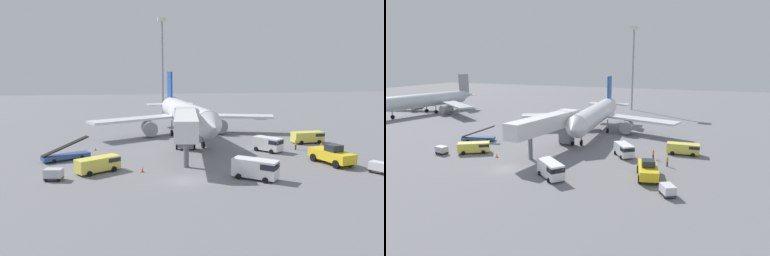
# 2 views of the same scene
# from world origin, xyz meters

# --- Properties ---
(ground_plane) EXTENTS (300.00, 300.00, 0.00)m
(ground_plane) POSITION_xyz_m (0.00, 0.00, 0.00)
(ground_plane) COLOR slate
(airplane_at_gate) EXTENTS (36.64, 36.80, 12.11)m
(airplane_at_gate) POSITION_xyz_m (4.54, 29.46, 4.15)
(airplane_at_gate) COLOR silver
(airplane_at_gate) RESTS_ON ground
(jet_bridge) EXTENTS (5.82, 18.17, 6.78)m
(jet_bridge) POSITION_xyz_m (1.84, 11.14, 5.02)
(jet_bridge) COLOR silver
(jet_bridge) RESTS_ON ground
(pushback_tug) EXTENTS (4.05, 6.90, 2.72)m
(pushback_tug) POSITION_xyz_m (20.84, 4.27, 1.26)
(pushback_tug) COLOR yellow
(pushback_tug) RESTS_ON ground
(belt_loader_truck) EXTENTS (6.69, 4.68, 3.15)m
(belt_loader_truck) POSITION_xyz_m (-15.11, 12.68, 0.76)
(belt_loader_truck) COLOR #2D4C8E
(belt_loader_truck) RESTS_ON ground
(service_van_mid_left) EXTENTS (5.34, 4.92, 2.38)m
(service_van_mid_left) POSITION_xyz_m (8.32, -0.89, 1.35)
(service_van_mid_left) COLOR white
(service_van_mid_left) RESTS_ON ground
(service_van_mid_right) EXTENTS (4.30, 4.82, 2.24)m
(service_van_mid_right) POSITION_xyz_m (15.18, 13.16, 1.27)
(service_van_mid_right) COLOR white
(service_van_mid_right) RESTS_ON ground
(service_van_near_right) EXTENTS (5.67, 4.62, 1.91)m
(service_van_near_right) POSITION_xyz_m (-10.06, 5.45, 1.11)
(service_van_near_right) COLOR #E5DB4C
(service_van_near_right) RESTS_ON ground
(service_van_rear_right) EXTENTS (5.57, 2.56, 1.97)m
(service_van_rear_right) POSITION_xyz_m (24.54, 18.44, 1.14)
(service_van_rear_right) COLOR #E5DB4C
(service_van_rear_right) RESTS_ON ground
(baggage_cart_mid_center) EXTENTS (2.27, 2.52, 1.41)m
(baggage_cart_mid_center) POSITION_xyz_m (24.21, -0.97, 0.78)
(baggage_cart_mid_center) COLOR #38383D
(baggage_cart_mid_center) RESTS_ON ground
(baggage_cart_far_left) EXTENTS (2.20, 1.60, 1.39)m
(baggage_cart_far_left) POSITION_xyz_m (-15.01, 2.63, 0.77)
(baggage_cart_far_left) COLOR #38383D
(baggage_cart_far_left) RESTS_ON ground
(ground_crew_worker_foreground) EXTENTS (0.44, 0.44, 1.63)m
(ground_crew_worker_foreground) POSITION_xyz_m (20.03, 13.70, 0.86)
(ground_crew_worker_foreground) COLOR #1E2333
(ground_crew_worker_foreground) RESTS_ON ground
(ground_crew_worker_midground) EXTENTS (0.43, 0.43, 1.62)m
(ground_crew_worker_midground) POSITION_xyz_m (22.72, 10.57, 0.86)
(ground_crew_worker_midground) COLOR #1E2333
(ground_crew_worker_midground) RESTS_ON ground
(safety_cone_alpha) EXTENTS (0.32, 0.32, 0.49)m
(safety_cone_alpha) POSITION_xyz_m (-11.51, 18.50, 0.24)
(safety_cone_alpha) COLOR black
(safety_cone_alpha) RESTS_ON ground
(safety_cone_bravo) EXTENTS (0.42, 0.42, 0.65)m
(safety_cone_bravo) POSITION_xyz_m (-4.72, 4.53, 0.32)
(safety_cone_bravo) COLOR black
(safety_cone_bravo) RESTS_ON ground
(apron_light_mast) EXTENTS (2.40, 2.40, 26.71)m
(apron_light_mast) POSITION_xyz_m (3.93, 67.25, 18.42)
(apron_light_mast) COLOR #93969B
(apron_light_mast) RESTS_ON ground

